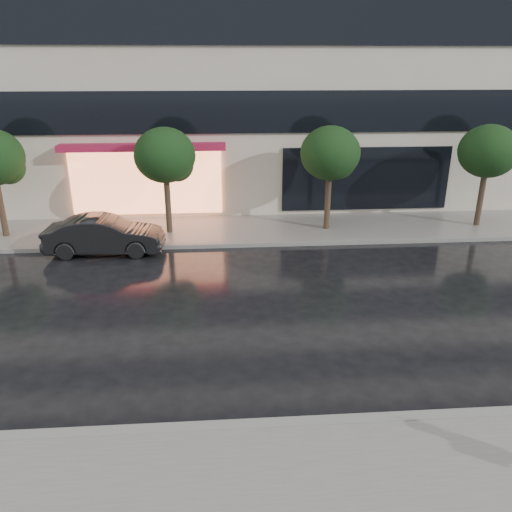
{
  "coord_description": "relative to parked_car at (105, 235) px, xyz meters",
  "views": [
    {
      "loc": [
        -1.05,
        -8.12,
        6.05
      ],
      "look_at": [
        -0.17,
        3.9,
        1.4
      ],
      "focal_mm": 35.0,
      "sensor_mm": 36.0,
      "label": 1
    }
  ],
  "objects": [
    {
      "name": "ground",
      "position": [
        4.99,
        -8.18,
        -0.65
      ],
      "size": [
        120.0,
        120.0,
        0.0
      ],
      "primitive_type": "plane",
      "color": "black",
      "rests_on": "ground"
    },
    {
      "name": "sidewalk_far",
      "position": [
        4.99,
        2.07,
        -0.59
      ],
      "size": [
        60.0,
        3.5,
        0.12
      ],
      "primitive_type": "cube",
      "color": "slate",
      "rests_on": "ground"
    },
    {
      "name": "curb_near",
      "position": [
        4.99,
        -9.18,
        -0.58
      ],
      "size": [
        60.0,
        0.25,
        0.14
      ],
      "primitive_type": "cube",
      "color": "gray",
      "rests_on": "ground"
    },
    {
      "name": "curb_far",
      "position": [
        4.99,
        0.32,
        -0.58
      ],
      "size": [
        60.0,
        0.25,
        0.14
      ],
      "primitive_type": "cube",
      "color": "gray",
      "rests_on": "ground"
    },
    {
      "name": "tree_mid_west",
      "position": [
        2.05,
        1.85,
        2.28
      ],
      "size": [
        2.2,
        2.2,
        3.99
      ],
      "color": "#33261C",
      "rests_on": "ground"
    },
    {
      "name": "tree_mid_east",
      "position": [
        8.05,
        1.85,
        2.28
      ],
      "size": [
        2.2,
        2.2,
        3.99
      ],
      "color": "#33261C",
      "rests_on": "ground"
    },
    {
      "name": "tree_far_east",
      "position": [
        14.05,
        1.85,
        2.28
      ],
      "size": [
        2.2,
        2.2,
        3.99
      ],
      "color": "#33261C",
      "rests_on": "ground"
    },
    {
      "name": "parked_car",
      "position": [
        0.0,
        0.0,
        0.0
      ],
      "size": [
        3.94,
        1.44,
        1.29
      ],
      "primitive_type": "imported",
      "rotation": [
        0.0,
        0.0,
        1.55
      ],
      "color": "black",
      "rests_on": "ground"
    }
  ]
}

